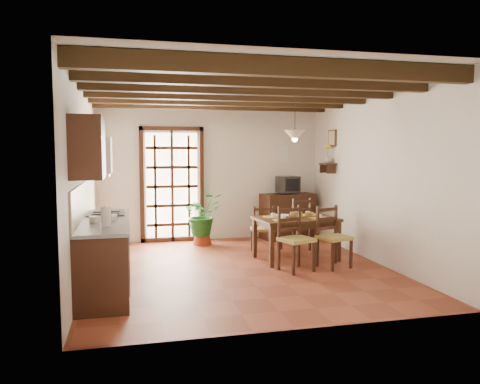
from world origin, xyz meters
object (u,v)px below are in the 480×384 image
object	(u,v)px
crt_tv	(288,184)
kitchen_counter	(105,253)
chair_near_left	(296,251)
sideboard	(288,216)
pendant_lamp	(295,134)
dining_table	(296,223)
potted_plant	(202,215)
chair_far_right	(296,234)
chair_far_left	(262,238)
chair_near_right	(333,248)

from	to	relation	value
crt_tv	kitchen_counter	bearing A→B (deg)	-155.82
chair_near_left	crt_tv	size ratio (longest dim) A/B	2.08
sideboard	pendant_lamp	world-z (taller)	pendant_lamp
dining_table	chair_near_left	distance (m)	0.80
pendant_lamp	potted_plant	bearing A→B (deg)	132.13
chair_far_right	chair_near_left	bearing A→B (deg)	50.99
potted_plant	sideboard	bearing A→B (deg)	8.11
dining_table	potted_plant	size ratio (longest dim) A/B	0.65
chair_far_left	chair_far_right	size ratio (longest dim) A/B	0.88
kitchen_counter	pendant_lamp	bearing A→B (deg)	19.96
dining_table	pendant_lamp	size ratio (longest dim) A/B	1.63
kitchen_counter	chair_far_left	xyz separation A→B (m)	(2.61, 1.62, -0.21)
chair_far_right	potted_plant	bearing A→B (deg)	-47.64
kitchen_counter	pendant_lamp	world-z (taller)	pendant_lamp
dining_table	potted_plant	distance (m)	2.06
kitchen_counter	crt_tv	xyz separation A→B (m)	(3.50, 2.82, 0.64)
chair_near_left	pendant_lamp	bearing A→B (deg)	53.86
dining_table	crt_tv	distance (m)	1.96
sideboard	kitchen_counter	bearing A→B (deg)	-151.33
chair_far_right	potted_plant	size ratio (longest dim) A/B	0.45
dining_table	pendant_lamp	xyz separation A→B (m)	(-0.00, 0.10, 1.46)
dining_table	chair_far_left	xyz separation A→B (m)	(-0.40, 0.63, -0.35)
dining_table	sideboard	world-z (taller)	sideboard
chair_far_left	sideboard	world-z (taller)	sideboard
chair_near_left	potted_plant	bearing A→B (deg)	97.18
sideboard	chair_near_right	bearing A→B (deg)	-102.66
potted_plant	pendant_lamp	xyz separation A→B (m)	(1.33, -1.47, 1.51)
potted_plant	kitchen_counter	bearing A→B (deg)	-123.17
dining_table	chair_near_right	xyz separation A→B (m)	(0.39, -0.63, -0.32)
chair_near_right	chair_far_right	world-z (taller)	chair_far_right
kitchen_counter	chair_far_right	bearing A→B (deg)	27.31
chair_near_right	crt_tv	bearing A→B (deg)	70.36
dining_table	crt_tv	xyz separation A→B (m)	(0.49, 1.83, 0.50)
chair_far_right	pendant_lamp	bearing A→B (deg)	47.91
chair_near_right	potted_plant	world-z (taller)	potted_plant
chair_near_left	chair_far_right	bearing A→B (deg)	51.47
dining_table	crt_tv	size ratio (longest dim) A/B	2.95
chair_far_left	pendant_lamp	bearing A→B (deg)	133.73
chair_near_right	potted_plant	distance (m)	2.80
chair_near_left	sideboard	size ratio (longest dim) A/B	0.89
chair_far_right	sideboard	xyz separation A→B (m)	(0.24, 1.14, 0.16)
chair_far_left	potted_plant	bearing A→B (deg)	-38.46
chair_near_left	chair_far_left	xyz separation A→B (m)	(-0.14, 1.32, -0.04)
potted_plant	chair_far_left	bearing A→B (deg)	-45.29
chair_near_left	sideboard	xyz separation A→B (m)	(0.75, 2.53, 0.16)
potted_plant	pendant_lamp	distance (m)	2.49
chair_near_right	kitchen_counter	bearing A→B (deg)	168.98
dining_table	chair_near_right	bearing A→B (deg)	-64.10
kitchen_counter	pendant_lamp	xyz separation A→B (m)	(3.01, 1.09, 1.60)
chair_near_right	chair_far_left	bearing A→B (deg)	104.89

